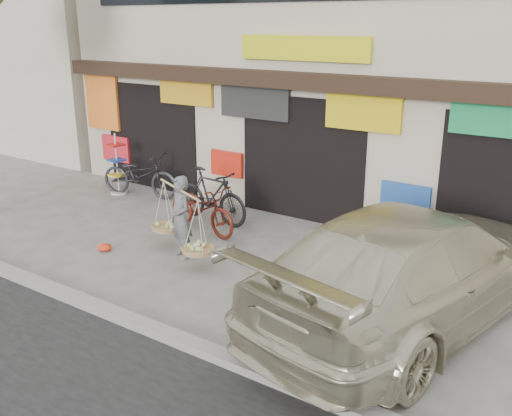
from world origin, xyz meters
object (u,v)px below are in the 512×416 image
Objects in this scene: bike_0 at (140,175)px; bike_1 at (212,196)px; suv at (414,265)px; display_rack at (117,170)px; bike_2 at (202,208)px; street_vendor at (181,221)px.

bike_1 is at bearing -112.67° from bike_0.
display_rack is (-8.48, 2.09, -0.23)m from suv.
bike_0 is at bearing -4.42° from suv.
suv is (7.82, -2.23, 0.31)m from bike_0.
bike_0 is at bearing 80.00° from bike_2.
display_rack is (-3.34, 0.35, 0.03)m from bike_1.
suv reaches higher than bike_1.
street_vendor is 0.91× the size of bike_1.
street_vendor is at bearing -145.24° from bike_2.
street_vendor is at bearing 13.56° from suv.
bike_2 is 0.31× the size of suv.
bike_1 is at bearing 136.37° from street_vendor.
suv is at bearing -13.87° from display_rack.
suv is at bearing -92.57° from bike_2.
bike_1 is (2.68, -0.49, 0.04)m from bike_0.
bike_0 is at bearing 84.60° from bike_1.
suv is at bearing 25.74° from street_vendor.
bike_0 is 1.36× the size of display_rack.
bike_1 is 0.64m from bike_2.
bike_2 is at bearing -155.86° from bike_1.
street_vendor reaches higher than bike_2.
suv reaches higher than bike_2.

